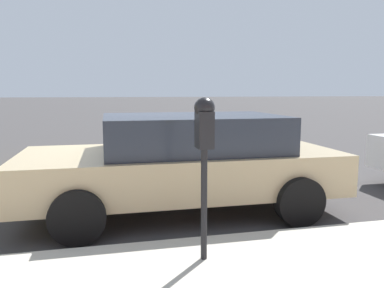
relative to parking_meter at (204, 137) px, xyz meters
The scene contains 3 objects.
ground_plane 3.04m from the parking_meter, ahead, with size 220.00×220.00×0.00m, color #3D3A3A.
parking_meter is the anchor object (origin of this frame).
car_tan 1.97m from the parking_meter, ahead, with size 2.12×4.43×1.39m.
Camera 1 is at (-6.03, 0.64, 1.72)m, focal length 35.00 mm.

